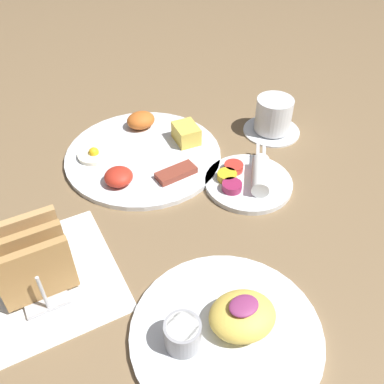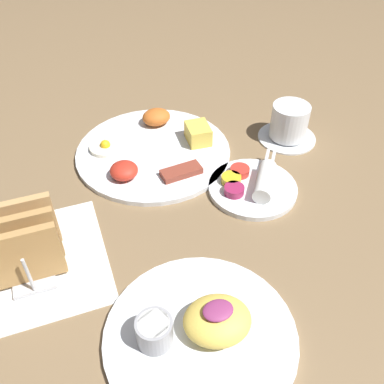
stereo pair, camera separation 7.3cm
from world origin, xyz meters
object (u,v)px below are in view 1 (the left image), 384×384
object	(u,v)px
plate_condiments	(249,180)
plate_breakfast	(144,152)
plate_foreground	(226,328)
toast_rack	(32,260)
coffee_cup	(273,117)

from	to	relation	value
plate_condiments	plate_breakfast	bearing A→B (deg)	128.89
plate_breakfast	plate_foreground	bearing A→B (deg)	-97.94
plate_breakfast	toast_rack	distance (m)	0.33
plate_breakfast	toast_rack	world-z (taller)	toast_rack
plate_breakfast	plate_condiments	distance (m)	0.22
toast_rack	coffee_cup	distance (m)	0.55
plate_breakfast	coffee_cup	distance (m)	0.28
coffee_cup	plate_condiments	bearing A→B (deg)	-138.70
plate_condiments	toast_rack	size ratio (longest dim) A/B	1.39
plate_condiments	toast_rack	distance (m)	0.40
toast_rack	plate_foreground	bearing A→B (deg)	-45.15
plate_foreground	toast_rack	distance (m)	0.28
plate_breakfast	toast_rack	size ratio (longest dim) A/B	2.65
toast_rack	coffee_cup	world-z (taller)	toast_rack
plate_breakfast	plate_condiments	world-z (taller)	plate_breakfast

